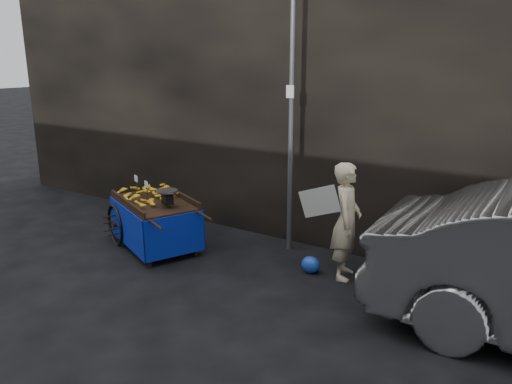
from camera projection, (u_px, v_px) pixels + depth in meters
The scene contains 6 objects.
ground at pixel (223, 273), 6.87m from camera, with size 80.00×80.00×0.00m, color black.
building_wall at pixel (336, 81), 8.09m from camera, with size 13.50×2.00×5.00m.
street_pole at pixel (291, 119), 7.22m from camera, with size 0.12×0.10×4.00m.
banana_cart at pixel (154, 205), 7.65m from camera, with size 2.19×1.63×1.09m.
vendor at pixel (346, 221), 6.57m from camera, with size 0.85×0.66×1.58m.
plastic_bag at pixel (311, 265), 6.85m from camera, with size 0.26×0.21×0.24m, color #1842B7.
Camera 1 is at (3.84, -5.04, 2.91)m, focal length 35.00 mm.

